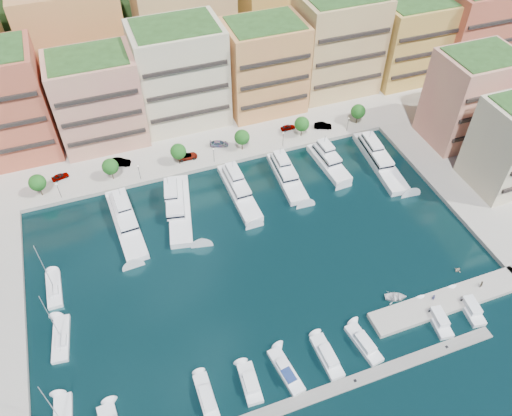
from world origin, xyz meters
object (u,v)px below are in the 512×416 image
object	(u,v)px
sailboat_1	(61,339)
car_4	(288,127)
lamppost_3	(283,137)
cruiser_5	(327,357)
lamppost_1	(139,170)
yacht_6	(378,158)
lamppost_4	(348,122)
tender_3	(458,270)
cruiser_6	(364,344)
car_3	(219,144)
car_2	(188,156)
tree_1	(110,167)
tree_3	(242,137)
car_1	(120,162)
car_5	(323,126)
tree_2	(178,151)
person_1	(481,284)
tree_0	(37,183)
yacht_3	(238,189)
cruiser_3	(250,384)
tree_4	(302,124)
lamppost_0	(58,188)
car_0	(60,176)
person_0	(433,297)
cruiser_2	(207,399)
lamppost_2	(214,153)
cruiser_4	(286,371)
yacht_1	(125,220)
tender_0	(396,297)
cruiser_8	(437,318)
yacht_4	(286,175)
yacht_2	(179,206)
yacht_5	(328,160)
tree_5	(358,111)
cruiser_9	(469,307)

from	to	relation	value
sailboat_1	car_4	bearing A→B (deg)	34.79
lamppost_3	cruiser_5	size ratio (longest dim) A/B	0.49
lamppost_1	yacht_6	world-z (taller)	yacht_6
lamppost_4	tender_3	size ratio (longest dim) A/B	2.87
cruiser_6	car_3	distance (m)	61.95
lamppost_3	car_2	world-z (taller)	lamppost_3
tree_1	tree_3	size ratio (longest dim) A/B	1.00
car_1	car_5	xyz separation A→B (m)	(52.40, -3.32, -0.09)
cruiser_5	cruiser_6	world-z (taller)	same
tree_2	person_1	bearing A→B (deg)	-50.71
tree_0	car_4	bearing A→B (deg)	3.48
cruiser_6	car_1	distance (m)	70.40
yacht_3	cruiser_3	size ratio (longest dim) A/B	2.68
tree_1	tender_3	bearing A→B (deg)	-39.73
tree_1	tender_3	world-z (taller)	tree_1
tree_4	lamppost_0	xyz separation A→B (m)	(-60.00, -2.30, -0.92)
tree_3	yacht_6	bearing A→B (deg)	-26.41
tree_2	car_0	world-z (taller)	tree_2
cruiser_3	person_0	size ratio (longest dim) A/B	4.75
car_0	cruiser_2	bearing A→B (deg)	-178.09
lamppost_2	cruiser_4	world-z (taller)	lamppost_2
yacht_3	car_5	bearing A→B (deg)	27.26
tree_4	yacht_1	size ratio (longest dim) A/B	0.26
yacht_1	car_1	xyz separation A→B (m)	(2.02, 18.94, 0.75)
tree_0	tender_0	size ratio (longest dim) A/B	1.34
car_2	car_5	distance (m)	36.44
lamppost_4	person_0	xyz separation A→B (m)	(-9.10, -52.28, -2.05)
tree_4	cruiser_8	bearing A→B (deg)	-88.38
yacht_4	yacht_1	bearing A→B (deg)	-177.29
tree_1	yacht_2	distance (m)	19.02
yacht_1	person_1	world-z (taller)	yacht_1
lamppost_2	cruiser_8	bearing A→B (deg)	-65.31
lamppost_2	yacht_6	size ratio (longest dim) A/B	0.18
yacht_2	cruiser_5	bearing A→B (deg)	-70.82
cruiser_4	car_5	world-z (taller)	car_5
tree_1	tree_2	bearing A→B (deg)	0.00
cruiser_3	car_3	bearing A→B (deg)	77.52
tree_1	yacht_5	distance (m)	51.53
lamppost_2	lamppost_3	xyz separation A→B (m)	(18.00, 0.00, 0.00)
yacht_5	car_2	size ratio (longest dim) A/B	3.15
lamppost_3	car_4	size ratio (longest dim) A/B	1.08
tree_5	person_0	xyz separation A→B (m)	(-13.10, -54.58, -2.97)
tender_0	cruiser_4	bearing A→B (deg)	123.44
cruiser_6	tender_0	distance (m)	12.46
lamppost_2	lamppost_4	world-z (taller)	same
lamppost_3	car_0	xyz separation A→B (m)	(-53.64, 6.63, -2.16)
cruiser_9	car_2	xyz separation A→B (m)	(-38.38, 59.34, 1.13)
tree_5	sailboat_1	distance (m)	88.34
tree_2	tender_3	world-z (taller)	tree_2
lamppost_0	tender_0	size ratio (longest dim) A/B	0.99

